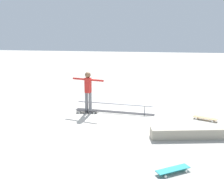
% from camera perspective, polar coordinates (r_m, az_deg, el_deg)
% --- Properties ---
extents(ground_plane, '(60.00, 60.00, 0.00)m').
position_cam_1_polar(ground_plane, '(9.20, 1.49, -6.48)').
color(ground_plane, '#ADA89E').
extents(grind_rail, '(3.09, 0.51, 0.35)m').
position_cam_1_polar(grind_rail, '(9.90, 0.49, -4.16)').
color(grind_rail, black).
rests_on(grind_rail, ground_plane).
extents(skate_ledge, '(2.21, 0.84, 0.30)m').
position_cam_1_polar(skate_ledge, '(7.92, 16.45, -9.14)').
color(skate_ledge, '#B2A893').
rests_on(skate_ledge, ground_plane).
extents(skater_main, '(1.25, 0.38, 1.57)m').
position_cam_1_polar(skater_main, '(9.64, -5.31, 0.01)').
color(skater_main, slate).
rests_on(skater_main, ground_plane).
extents(skateboard_main, '(0.82, 0.32, 0.09)m').
position_cam_1_polar(skateboard_main, '(9.88, -5.54, -4.73)').
color(skateboard_main, black).
rests_on(skateboard_main, ground_plane).
extents(loose_skateboard_natural, '(0.81, 0.49, 0.09)m').
position_cam_1_polar(loose_skateboard_natural, '(9.62, 19.87, -5.95)').
color(loose_skateboard_natural, tan).
rests_on(loose_skateboard_natural, ground_plane).
extents(loose_skateboard_teal, '(0.78, 0.60, 0.09)m').
position_cam_1_polar(loose_skateboard_teal, '(6.07, 13.32, -16.83)').
color(loose_skateboard_teal, teal).
rests_on(loose_skateboard_teal, ground_plane).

